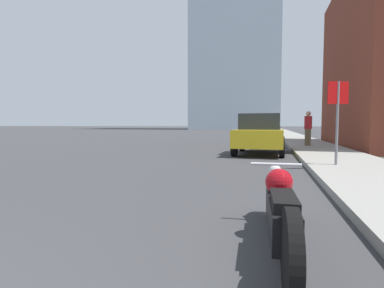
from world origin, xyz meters
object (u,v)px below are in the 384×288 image
at_px(motorcycle, 280,209).
at_px(parked_car_blue, 267,127).
at_px(parked_car_green, 269,128).
at_px(pedestrian, 308,128).
at_px(stop_sign, 338,108).
at_px(parked_car_black, 269,129).
at_px(parked_car_yellow, 260,134).

height_order(motorcycle, parked_car_blue, parked_car_blue).
xyz_separation_m(parked_car_green, pedestrian, (1.95, -20.81, 0.23)).
distance_m(motorcycle, parked_car_green, 34.33).
bearing_deg(stop_sign, pedestrian, 88.49).
distance_m(stop_sign, pedestrian, 7.83).
height_order(motorcycle, parked_car_black, parked_car_black).
xyz_separation_m(motorcycle, parked_car_green, (-0.07, 34.33, 0.46)).
bearing_deg(motorcycle, parked_car_black, 87.82).
bearing_deg(parked_car_blue, pedestrian, -91.79).
bearing_deg(stop_sign, parked_car_green, 93.49).
distance_m(motorcycle, parked_car_yellow, 9.77).
bearing_deg(parked_car_green, motorcycle, -92.82).
bearing_deg(parked_car_green, parked_car_black, -93.00).
relative_size(motorcycle, parked_car_black, 0.59).
relative_size(stop_sign, pedestrian, 1.26).
bearing_deg(parked_car_yellow, stop_sign, -59.64).
distance_m(parked_car_green, pedestrian, 20.91).
height_order(parked_car_yellow, parked_car_blue, parked_car_blue).
relative_size(parked_car_yellow, pedestrian, 2.23).
bearing_deg(parked_car_yellow, parked_car_black, 90.70).
xyz_separation_m(motorcycle, stop_sign, (1.67, 5.71, 1.29)).
relative_size(parked_car_yellow, parked_car_green, 0.91).
bearing_deg(parked_car_blue, motorcycle, -95.19).
bearing_deg(parked_car_yellow, parked_car_green, 91.57).
bearing_deg(motorcycle, pedestrian, 79.69).
bearing_deg(parked_car_green, pedestrian, -87.58).
relative_size(parked_car_black, stop_sign, 1.85).
height_order(parked_car_green, stop_sign, stop_sign).
bearing_deg(motorcycle, parked_car_green, 87.72).
bearing_deg(parked_car_green, parked_car_yellow, -93.85).
xyz_separation_m(parked_car_yellow, stop_sign, (2.13, -4.04, 0.83)).
xyz_separation_m(parked_car_blue, pedestrian, (2.20, -33.10, 0.18)).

